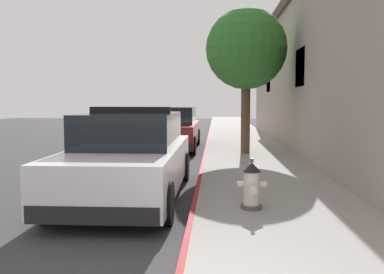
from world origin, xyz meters
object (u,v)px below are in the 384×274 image
at_px(street_tree, 246,49).
at_px(parked_car_silver_ahead, 172,129).
at_px(fire_hydrant, 252,186).
at_px(police_cruiser, 130,157).

bearing_deg(street_tree, parked_car_silver_ahead, 136.02).
bearing_deg(fire_hydrant, police_cruiser, 147.08).
relative_size(police_cruiser, street_tree, 1.09).
relative_size(police_cruiser, parked_car_silver_ahead, 1.00).
bearing_deg(police_cruiser, parked_car_silver_ahead, 90.36).
bearing_deg(fire_hydrant, street_tree, 86.85).
relative_size(parked_car_silver_ahead, fire_hydrant, 6.37).
xyz_separation_m(fire_hydrant, street_tree, (0.37, 6.71, 2.83)).
xyz_separation_m(police_cruiser, fire_hydrant, (2.12, -1.37, -0.23)).
xyz_separation_m(police_cruiser, parked_car_silver_ahead, (-0.05, 7.79, -0.00)).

